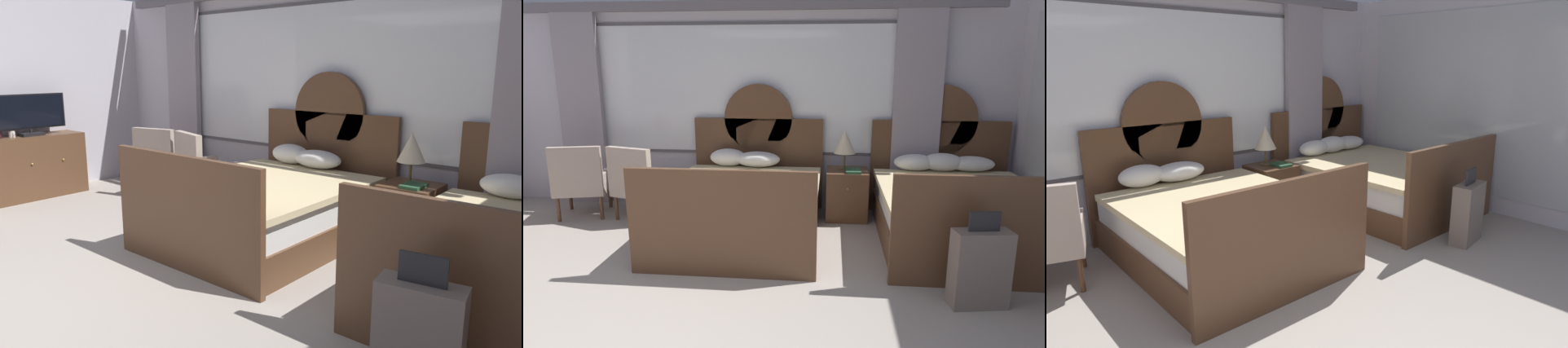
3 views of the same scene
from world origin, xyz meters
The scene contains 8 objects.
wall_back_window centered at (0.00, 3.70, 1.42)m, with size 6.98×0.22×2.70m.
wall_right_mirror centered at (3.52, 1.58, 1.35)m, with size 0.08×4.30×2.70m.
bed_near_window centered at (0.20, 2.58, 0.35)m, with size 1.71×2.22×1.66m.
bed_near_mirror centered at (2.55, 2.59, 0.36)m, with size 1.71×2.22×1.66m.
nightstand_between_beds centered at (1.38, 3.24, 0.31)m, with size 0.51×0.53×0.62m.
table_lamp_on_nightstand centered at (1.34, 3.29, 0.96)m, with size 0.27×0.27×0.48m.
book_on_nightstand centered at (1.44, 3.14, 0.63)m, with size 0.18×0.26×0.03m.
suitcase_on_floor centered at (2.36, 1.15, 0.32)m, with size 0.47×0.26×0.79m.
Camera 3 is at (-1.84, -1.05, 1.86)m, focal length 30.79 mm.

